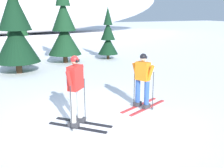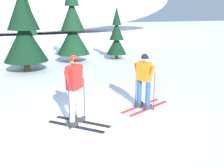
{
  "view_description": "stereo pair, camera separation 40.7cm",
  "coord_description": "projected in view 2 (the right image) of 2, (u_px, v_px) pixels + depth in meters",
  "views": [
    {
      "loc": [
        -2.43,
        -6.46,
        2.93
      ],
      "look_at": [
        0.46,
        0.06,
        0.95
      ],
      "focal_mm": 42.31,
      "sensor_mm": 36.0,
      "label": 1
    },
    {
      "loc": [
        -2.05,
        -6.62,
        2.93
      ],
      "look_at": [
        0.46,
        0.06,
        0.95
      ],
      "focal_mm": 42.31,
      "sensor_mm": 36.0,
      "label": 2
    }
  ],
  "objects": [
    {
      "name": "pine_tree_center_left",
      "position": [
        24.0,
        25.0,
        12.52
      ],
      "size": [
        2.11,
        2.11,
        5.46
      ],
      "color": "#47301E",
      "rests_on": "ground"
    },
    {
      "name": "pine_tree_center",
      "position": [
        27.0,
        32.0,
        14.88
      ],
      "size": [
        1.65,
        1.65,
        4.27
      ],
      "color": "#47301E",
      "rests_on": "ground"
    },
    {
      "name": "skier_orange_jacket",
      "position": [
        144.0,
        81.0,
        7.99
      ],
      "size": [
        1.81,
        1.14,
        1.71
      ],
      "color": "red",
      "rests_on": "ground"
    },
    {
      "name": "ground_plane",
      "position": [
        98.0,
        118.0,
        7.45
      ],
      "size": [
        120.0,
        120.0,
        0.0
      ],
      "primitive_type": "plane",
      "color": "white"
    },
    {
      "name": "skier_red_jacket",
      "position": [
        75.0,
        88.0,
        6.81
      ],
      "size": [
        1.5,
        1.5,
        1.86
      ],
      "color": "black",
      "rests_on": "ground"
    },
    {
      "name": "pine_tree_far_right",
      "position": [
        117.0,
        38.0,
        16.27
      ],
      "size": [
        1.24,
        1.24,
        3.22
      ],
      "color": "#47301E",
      "rests_on": "ground"
    },
    {
      "name": "pine_tree_center_right",
      "position": [
        73.0,
        27.0,
        15.06
      ],
      "size": [
        1.89,
        1.89,
        4.89
      ],
      "color": "#47301E",
      "rests_on": "ground"
    }
  ]
}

